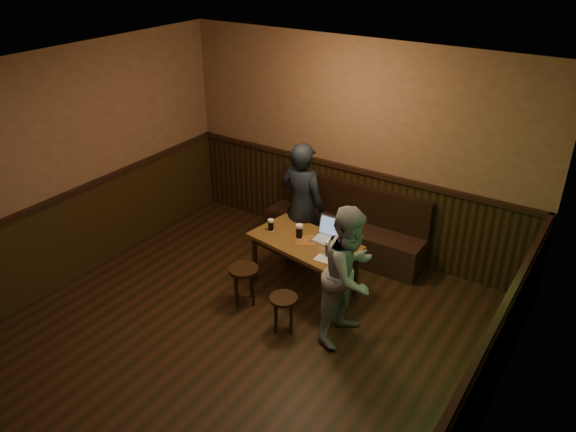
{
  "coord_description": "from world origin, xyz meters",
  "views": [
    {
      "loc": [
        3.02,
        -3.18,
        3.97
      ],
      "look_at": [
        -0.11,
        1.6,
        0.99
      ],
      "focal_mm": 35.0,
      "sensor_mm": 36.0,
      "label": 1
    }
  ],
  "objects_px": {
    "pub_table": "(305,246)",
    "person_suit": "(302,206)",
    "pint_right": "(329,248)",
    "pint_mid": "(299,231)",
    "bench": "(345,231)",
    "stool_right": "(283,303)",
    "person_grey": "(350,275)",
    "stool_left": "(244,275)",
    "pint_left": "(271,225)",
    "laptop": "(330,235)"
  },
  "relations": [
    {
      "from": "pint_left",
      "to": "stool_right",
      "type": "bearing_deg",
      "value": -47.94
    },
    {
      "from": "stool_left",
      "to": "stool_right",
      "type": "height_order",
      "value": "stool_left"
    },
    {
      "from": "stool_right",
      "to": "pint_mid",
      "type": "distance_m",
      "value": 0.96
    },
    {
      "from": "laptop",
      "to": "pint_left",
      "type": "bearing_deg",
      "value": -165.35
    },
    {
      "from": "bench",
      "to": "pint_left",
      "type": "xyz_separation_m",
      "value": [
        -0.47,
        -1.07,
        0.44
      ]
    },
    {
      "from": "stool_left",
      "to": "person_suit",
      "type": "bearing_deg",
      "value": 84.58
    },
    {
      "from": "pub_table",
      "to": "laptop",
      "type": "relative_size",
      "value": 3.75
    },
    {
      "from": "pub_table",
      "to": "person_suit",
      "type": "height_order",
      "value": "person_suit"
    },
    {
      "from": "bench",
      "to": "pint_mid",
      "type": "height_order",
      "value": "bench"
    },
    {
      "from": "person_suit",
      "to": "pint_mid",
      "type": "bearing_deg",
      "value": 117.69
    },
    {
      "from": "stool_right",
      "to": "pint_left",
      "type": "height_order",
      "value": "pint_left"
    },
    {
      "from": "pint_mid",
      "to": "laptop",
      "type": "height_order",
      "value": "laptop"
    },
    {
      "from": "pint_mid",
      "to": "person_suit",
      "type": "xyz_separation_m",
      "value": [
        -0.25,
        0.46,
        0.08
      ]
    },
    {
      "from": "pint_right",
      "to": "person_suit",
      "type": "bearing_deg",
      "value": 140.29
    },
    {
      "from": "pint_left",
      "to": "pint_mid",
      "type": "distance_m",
      "value": 0.38
    },
    {
      "from": "stool_right",
      "to": "person_grey",
      "type": "height_order",
      "value": "person_grey"
    },
    {
      "from": "pint_right",
      "to": "pub_table",
      "type": "bearing_deg",
      "value": 161.21
    },
    {
      "from": "stool_left",
      "to": "pint_right",
      "type": "xyz_separation_m",
      "value": [
        0.84,
        0.49,
        0.39
      ]
    },
    {
      "from": "stool_left",
      "to": "pint_mid",
      "type": "height_order",
      "value": "pint_mid"
    },
    {
      "from": "pint_left",
      "to": "pint_right",
      "type": "distance_m",
      "value": 0.88
    },
    {
      "from": "bench",
      "to": "person_grey",
      "type": "bearing_deg",
      "value": -61.12
    },
    {
      "from": "person_suit",
      "to": "pint_right",
      "type": "bearing_deg",
      "value": 139.65
    },
    {
      "from": "stool_left",
      "to": "person_suit",
      "type": "xyz_separation_m",
      "value": [
        0.1,
        1.1,
        0.46
      ]
    },
    {
      "from": "pint_mid",
      "to": "person_grey",
      "type": "bearing_deg",
      "value": -28.34
    },
    {
      "from": "bench",
      "to": "laptop",
      "type": "bearing_deg",
      "value": -74.62
    },
    {
      "from": "pub_table",
      "to": "pint_right",
      "type": "distance_m",
      "value": 0.46
    },
    {
      "from": "pint_left",
      "to": "bench",
      "type": "bearing_deg",
      "value": 66.39
    },
    {
      "from": "person_suit",
      "to": "bench",
      "type": "bearing_deg",
      "value": -120.94
    },
    {
      "from": "pint_left",
      "to": "person_grey",
      "type": "bearing_deg",
      "value": -19.5
    },
    {
      "from": "stool_left",
      "to": "laptop",
      "type": "relative_size",
      "value": 1.29
    },
    {
      "from": "bench",
      "to": "pint_right",
      "type": "distance_m",
      "value": 1.33
    },
    {
      "from": "bench",
      "to": "stool_right",
      "type": "distance_m",
      "value": 1.85
    },
    {
      "from": "pint_right",
      "to": "person_suit",
      "type": "relative_size",
      "value": 0.11
    },
    {
      "from": "pub_table",
      "to": "stool_left",
      "type": "xyz_separation_m",
      "value": [
        -0.44,
        -0.62,
        -0.21
      ]
    },
    {
      "from": "pint_left",
      "to": "person_grey",
      "type": "height_order",
      "value": "person_grey"
    },
    {
      "from": "pub_table",
      "to": "laptop",
      "type": "distance_m",
      "value": 0.33
    },
    {
      "from": "pint_right",
      "to": "person_suit",
      "type": "xyz_separation_m",
      "value": [
        -0.74,
        0.61,
        0.07
      ]
    },
    {
      "from": "bench",
      "to": "person_grey",
      "type": "height_order",
      "value": "person_grey"
    },
    {
      "from": "pub_table",
      "to": "person_suit",
      "type": "relative_size",
      "value": 0.81
    },
    {
      "from": "stool_right",
      "to": "laptop",
      "type": "distance_m",
      "value": 1.04
    },
    {
      "from": "pub_table",
      "to": "pint_right",
      "type": "height_order",
      "value": "pint_right"
    },
    {
      "from": "pint_mid",
      "to": "laptop",
      "type": "bearing_deg",
      "value": 26.54
    },
    {
      "from": "stool_left",
      "to": "pint_right",
      "type": "bearing_deg",
      "value": 30.15
    },
    {
      "from": "pint_left",
      "to": "person_suit",
      "type": "bearing_deg",
      "value": 74.97
    },
    {
      "from": "stool_left",
      "to": "pint_right",
      "type": "relative_size",
      "value": 2.63
    },
    {
      "from": "laptop",
      "to": "stool_left",
      "type": "bearing_deg",
      "value": -131.31
    },
    {
      "from": "stool_left",
      "to": "laptop",
      "type": "height_order",
      "value": "laptop"
    },
    {
      "from": "pint_right",
      "to": "laptop",
      "type": "distance_m",
      "value": 0.35
    },
    {
      "from": "laptop",
      "to": "person_grey",
      "type": "bearing_deg",
      "value": -48.62
    },
    {
      "from": "person_grey",
      "to": "pint_mid",
      "type": "bearing_deg",
      "value": 65.16
    }
  ]
}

